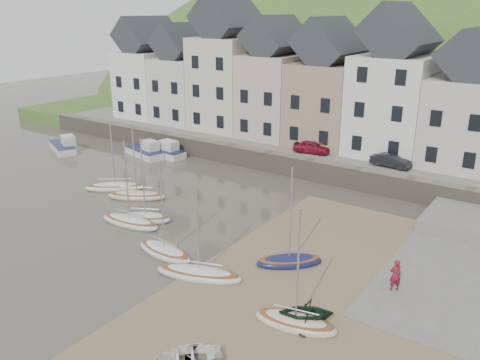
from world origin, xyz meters
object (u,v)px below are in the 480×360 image
Objects in this scene: rowboat_white at (188,355)px; rowboat_green at (306,312)px; person_red at (395,275)px; sailboat_0 at (115,187)px; car_right at (391,161)px; car_left at (312,147)px.

rowboat_green is at bearing 108.06° from rowboat_white.
person_red is (5.35, 10.61, 0.66)m from rowboat_white.
sailboat_0 is 24.60m from person_red.
car_right reaches higher than rowboat_green.
car_left is at bearing 93.92° from car_right.
sailboat_0 is 18.14m from car_left.
rowboat_green is at bearing -19.36° from sailboat_0.
car_left reaches higher than person_red.
person_red is 21.59m from car_left.
car_right reaches higher than rowboat_white.
car_right is at bearing -112.71° from person_red.
person_red reaches higher than rowboat_white.
rowboat_green is 0.76× the size of car_right.
car_right is (18.39, 14.38, 1.90)m from sailboat_0.
car_left is at bearing 52.87° from sailboat_0.
sailboat_0 is 3.53× the size of person_red.
person_red is at bearing 122.43° from rowboat_green.
sailboat_0 is 23.11m from rowboat_white.
rowboat_white is 5.99m from rowboat_green.
rowboat_white is at bearing -174.55° from car_right.
car_right is at bearing 138.26° from rowboat_white.
person_red is 0.52× the size of car_left.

